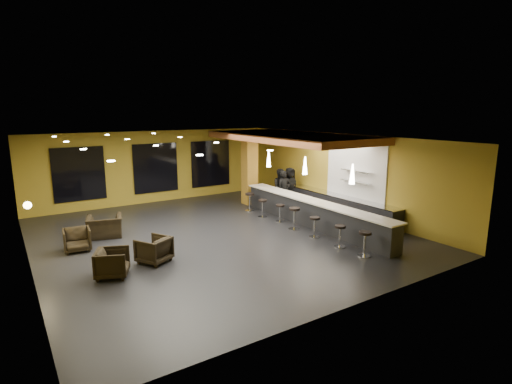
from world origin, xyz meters
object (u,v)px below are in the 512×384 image
bar_stool_5 (263,206)px  bar_counter (312,214)px  armchair_c (77,240)px  staff_a (284,190)px  bar_stool_3 (294,216)px  prep_counter (340,206)px  staff_c (290,186)px  armchair_a (112,263)px  pendant_1 (305,166)px  armchair_d (105,226)px  bar_stool_2 (315,224)px  bar_stool_1 (340,233)px  bar_stool_0 (365,241)px  pendant_2 (269,159)px  bar_stool_4 (280,211)px  staff_b (281,188)px  armchair_b (154,250)px  column (250,168)px  bar_stool_6 (250,200)px  pendant_0 (352,174)px

bar_stool_5 → bar_counter: bearing=-67.7°
armchair_c → staff_a: bearing=10.6°
bar_counter → armchair_c: 8.48m
bar_counter → bar_stool_3: (-0.86, 0.03, 0.05)m
bar_counter → prep_counter: (2.00, 0.50, -0.07)m
staff_c → armchair_a: size_ratio=2.09×
staff_c → pendant_1: bearing=-116.7°
armchair_d → bar_stool_2: 7.54m
pendant_1 → bar_stool_1: (-0.86, -2.89, -1.87)m
bar_stool_0 → bar_stool_5: 5.58m
bar_counter → armchair_c: (-8.24, 2.01, -0.12)m
pendant_2 → bar_stool_0: pendant_2 is taller
bar_counter → bar_stool_4: 1.36m
staff_b → staff_c: size_ratio=1.01×
pendant_1 → bar_stool_0: bearing=-101.8°
staff_c → bar_stool_0: staff_c is taller
bar_stool_4 → bar_stool_3: bearing=-98.7°
pendant_1 → pendant_2: same height
bar_stool_1 → bar_stool_5: 4.55m
armchair_c → bar_stool_5: (7.35, 0.15, 0.11)m
bar_counter → armchair_c: bar_counter is taller
armchair_c → pendant_1: bearing=-4.8°
armchair_c → bar_stool_0: (7.42, -5.43, 0.14)m
armchair_b → bar_stool_3: bar_stool_3 is taller
prep_counter → armchair_d: prep_counter is taller
bar_stool_5 → bar_stool_3: bearing=-89.4°
column → bar_stool_0: size_ratio=4.33×
staff_a → bar_stool_3: (-1.60, -2.77, -0.35)m
staff_b → armchair_b: 8.20m
bar_stool_1 → bar_stool_2: size_ratio=1.01×
bar_stool_3 → bar_stool_6: bar_stool_3 is taller
pendant_2 → bar_stool_5: size_ratio=0.92×
pendant_2 → bar_stool_5: (-0.89, -0.84, -1.86)m
armchair_d → bar_counter: bearing=171.6°
armchair_b → bar_stool_2: 5.69m
staff_c → armchair_c: bearing=-170.0°
column → bar_stool_3: size_ratio=4.10×
prep_counter → bar_stool_4: (-2.69, 0.68, 0.03)m
armchair_d → bar_stool_6: bar_stool_6 is taller
column → pendant_2: (0.00, -1.60, 0.60)m
pendant_2 → armchair_a: (-7.79, -3.70, -1.96)m
armchair_d → bar_stool_5: size_ratio=1.56×
prep_counter → staff_c: 3.05m
pendant_1 → pendant_2: 2.50m
pendant_0 → bar_stool_5: 4.64m
pendant_0 → bar_stool_3: pendant_0 is taller
staff_a → bar_stool_4: 2.20m
bar_stool_6 → bar_stool_3: bearing=-91.4°
staff_c → bar_stool_2: staff_c is taller
bar_stool_2 → bar_stool_6: bar_stool_6 is taller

